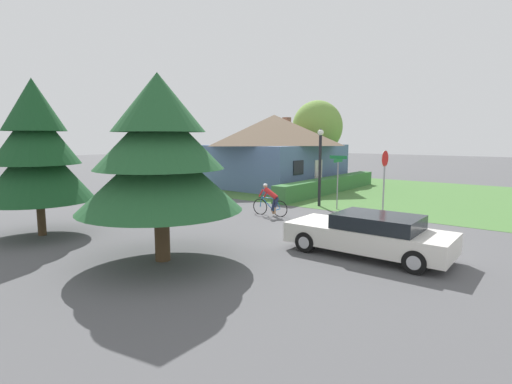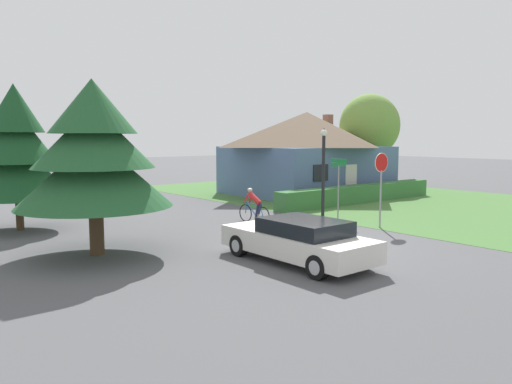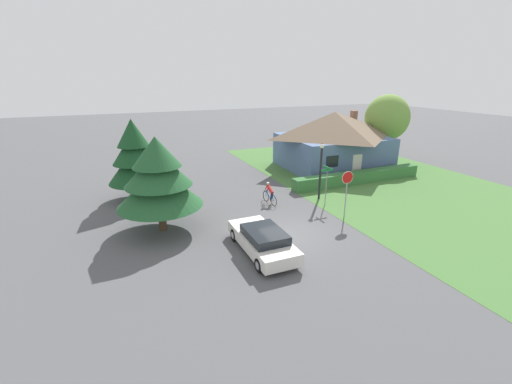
{
  "view_description": "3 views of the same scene",
  "coord_description": "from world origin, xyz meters",
  "views": [
    {
      "loc": [
        -13.29,
        -5.58,
        3.51
      ],
      "look_at": [
        0.05,
        4.67,
        1.2
      ],
      "focal_mm": 28.0,
      "sensor_mm": 36.0,
      "label": 1
    },
    {
      "loc": [
        -11.78,
        -11.21,
        3.54
      ],
      "look_at": [
        0.74,
        4.09,
        1.37
      ],
      "focal_mm": 35.0,
      "sensor_mm": 36.0,
      "label": 2
    },
    {
      "loc": [
        -8.23,
        -14.8,
        8.22
      ],
      "look_at": [
        -0.12,
        4.09,
        1.19
      ],
      "focal_mm": 24.0,
      "sensor_mm": 36.0,
      "label": 3
    }
  ],
  "objects": [
    {
      "name": "hedge_row",
      "position": [
        9.65,
        6.11,
        0.48
      ],
      "size": [
        11.67,
        0.9,
        0.96
      ],
      "primitive_type": "cube",
      "color": "#387038",
      "rests_on": "ground"
    },
    {
      "name": "grass_verge_right",
      "position": [
        11.87,
        4.0,
        0.01
      ],
      "size": [
        16.0,
        36.0,
        0.01
      ],
      "primitive_type": "cube",
      "color": "#477538",
      "rests_on": "ground"
    },
    {
      "name": "cottage_house",
      "position": [
        10.63,
        11.15,
        2.66
      ],
      "size": [
        9.7,
        8.36,
        5.12
      ],
      "rotation": [
        0.0,
        0.0,
        -0.03
      ],
      "color": "slate",
      "rests_on": "ground"
    },
    {
      "name": "stop_sign",
      "position": [
        4.23,
        0.67,
        2.09
      ],
      "size": [
        0.75,
        0.07,
        2.94
      ],
      "rotation": [
        0.0,
        0.0,
        3.09
      ],
      "color": "gray",
      "rests_on": "ground"
    },
    {
      "name": "street_name_sign",
      "position": [
        4.45,
        3.04,
        1.83
      ],
      "size": [
        0.9,
        0.9,
        2.63
      ],
      "color": "gray",
      "rests_on": "ground"
    },
    {
      "name": "sedan_left_lane",
      "position": [
        -2.04,
        -1.21,
        0.64
      ],
      "size": [
        1.96,
        4.79,
        1.27
      ],
      "rotation": [
        0.0,
        0.0,
        1.57
      ],
      "color": "silver",
      "rests_on": "ground"
    },
    {
      "name": "conifer_tall_near",
      "position": [
        -6.12,
        3.31,
        3.09
      ],
      "size": [
        4.58,
        4.58,
        5.26
      ],
      "color": "#4C3823",
      "rests_on": "ground"
    },
    {
      "name": "conifer_tall_far",
      "position": [
        -6.85,
        9.12,
        3.09
      ],
      "size": [
        3.74,
        3.74,
        5.54
      ],
      "color": "#4C3823",
      "rests_on": "ground"
    },
    {
      "name": "cyclist",
      "position": [
        1.16,
        4.72,
        0.7
      ],
      "size": [
        0.44,
        1.77,
        1.46
      ],
      "rotation": [
        0.0,
        0.0,
        1.67
      ],
      "color": "black",
      "rests_on": "ground"
    },
    {
      "name": "deciduous_tree_right",
      "position": [
        16.48,
        10.85,
        4.35
      ],
      "size": [
        4.15,
        4.15,
        6.54
      ],
      "color": "#4C3823",
      "rests_on": "ground"
    },
    {
      "name": "street_lamp",
      "position": [
        4.69,
        4.15,
        2.36
      ],
      "size": [
        0.3,
        0.3,
        3.96
      ],
      "color": "black",
      "rests_on": "ground"
    },
    {
      "name": "ground_plane",
      "position": [
        0.0,
        0.0,
        0.0
      ],
      "size": [
        140.0,
        140.0,
        0.0
      ],
      "primitive_type": "plane",
      "color": "#515154"
    }
  ]
}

